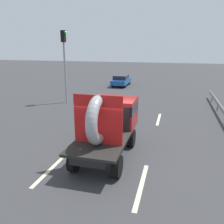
# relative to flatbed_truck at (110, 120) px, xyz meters

# --- Properties ---
(ground_plane) EXTENTS (120.00, 120.00, 0.00)m
(ground_plane) POSITION_rel_flatbed_truck_xyz_m (0.13, -0.46, -1.50)
(ground_plane) COLOR #38383A
(flatbed_truck) EXTENTS (2.02, 4.57, 2.95)m
(flatbed_truck) POSITION_rel_flatbed_truck_xyz_m (0.00, 0.00, 0.00)
(flatbed_truck) COLOR black
(flatbed_truck) RESTS_ON ground_plane
(distant_sedan) EXTENTS (1.69, 3.95, 1.29)m
(distant_sedan) POSITION_rel_flatbed_truck_xyz_m (-3.60, 17.97, -0.81)
(distant_sedan) COLOR black
(distant_sedan) RESTS_ON ground_plane
(traffic_light) EXTENTS (0.42, 0.36, 5.84)m
(traffic_light) POSITION_rel_flatbed_truck_xyz_m (-6.12, 8.28, 2.30)
(traffic_light) COLOR gray
(traffic_light) RESTS_ON ground_plane
(guardrail) EXTENTS (0.10, 12.43, 0.71)m
(guardrail) POSITION_rel_flatbed_truck_xyz_m (5.84, 7.22, -0.98)
(guardrail) COLOR gray
(guardrail) RESTS_ON ground_plane
(lane_dash_left_near) EXTENTS (0.16, 2.31, 0.01)m
(lane_dash_left_near) POSITION_rel_flatbed_truck_xyz_m (-1.80, -2.38, -1.50)
(lane_dash_left_near) COLOR beige
(lane_dash_left_near) RESTS_ON ground_plane
(lane_dash_left_far) EXTENTS (0.16, 2.39, 0.01)m
(lane_dash_left_far) POSITION_rel_flatbed_truck_xyz_m (-1.80, 5.89, -1.50)
(lane_dash_left_far) COLOR beige
(lane_dash_left_far) RESTS_ON ground_plane
(lane_dash_right_near) EXTENTS (0.16, 2.90, 0.01)m
(lane_dash_right_near) POSITION_rel_flatbed_truck_xyz_m (1.80, -2.37, -1.50)
(lane_dash_right_near) COLOR beige
(lane_dash_right_near) RESTS_ON ground_plane
(lane_dash_right_far) EXTENTS (0.16, 2.63, 0.01)m
(lane_dash_right_far) POSITION_rel_flatbed_truck_xyz_m (1.80, 5.54, -1.50)
(lane_dash_right_far) COLOR beige
(lane_dash_right_far) RESTS_ON ground_plane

